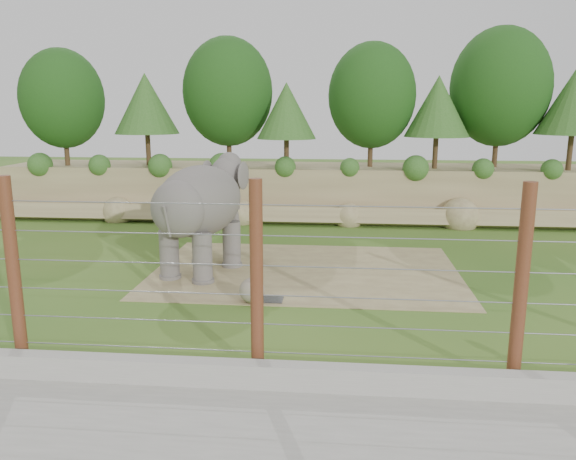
{
  "coord_description": "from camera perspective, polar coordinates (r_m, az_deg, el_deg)",
  "views": [
    {
      "loc": [
        1.6,
        -14.89,
        5.29
      ],
      "look_at": [
        0.0,
        2.0,
        1.6
      ],
      "focal_mm": 35.0,
      "sensor_mm": 36.0,
      "label": 1
    }
  ],
  "objects": [
    {
      "name": "retaining_wall",
      "position": [
        11.21,
        -3.48,
        -14.46
      ],
      "size": [
        26.0,
        0.35,
        0.5
      ],
      "primitive_type": "cube",
      "color": "#A2A198",
      "rests_on": "ground"
    },
    {
      "name": "elephant",
      "position": [
        18.31,
        -8.87,
        1.27
      ],
      "size": [
        3.15,
        4.92,
        3.68
      ],
      "primitive_type": null,
      "rotation": [
        0.0,
        0.0,
        -0.29
      ],
      "color": "slate",
      "rests_on": "ground"
    },
    {
      "name": "walkway",
      "position": [
        9.63,
        -5.41,
        -21.08
      ],
      "size": [
        26.0,
        4.0,
        0.01
      ],
      "primitive_type": "cube",
      "color": "#A2A198",
      "rests_on": "ground"
    },
    {
      "name": "barrier_fence",
      "position": [
        11.01,
        -3.2,
        -5.13
      ],
      "size": [
        20.26,
        0.26,
        4.0
      ],
      "color": "maroon",
      "rests_on": "ground"
    },
    {
      "name": "back_embankment",
      "position": [
        27.62,
        3.35,
        9.5
      ],
      "size": [
        30.0,
        5.52,
        8.77
      ],
      "color": "#8E7852",
      "rests_on": "ground"
    },
    {
      "name": "ground",
      "position": [
        15.88,
        -0.69,
        -7.19
      ],
      "size": [
        90.0,
        90.0,
        0.0
      ],
      "primitive_type": "plane",
      "color": "#36641F",
      "rests_on": "ground"
    },
    {
      "name": "stone_ball",
      "position": [
        15.58,
        -3.68,
        -6.15
      ],
      "size": [
        0.71,
        0.71,
        0.71
      ],
      "primitive_type": "sphere",
      "color": "gray",
      "rests_on": "dirt_patch"
    },
    {
      "name": "drain_grate",
      "position": [
        15.92,
        -2.32,
        -7.01
      ],
      "size": [
        1.0,
        0.6,
        0.03
      ],
      "primitive_type": "cube",
      "color": "#262628",
      "rests_on": "dirt_patch"
    },
    {
      "name": "dirt_patch",
      "position": [
        18.68,
        1.82,
        -4.15
      ],
      "size": [
        10.0,
        7.0,
        0.02
      ],
      "primitive_type": "cube",
      "color": "#927D55",
      "rests_on": "ground"
    }
  ]
}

